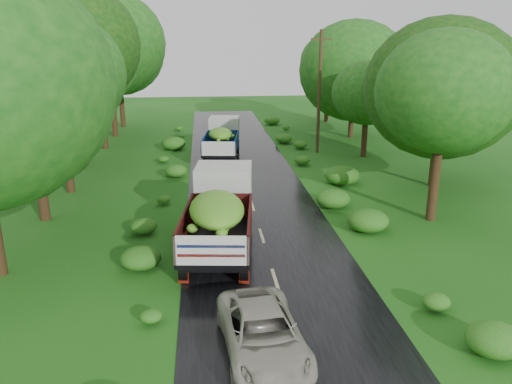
{
  "coord_description": "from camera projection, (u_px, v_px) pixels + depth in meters",
  "views": [
    {
      "loc": [
        -2.34,
        -11.59,
        8.15
      ],
      "look_at": [
        -0.15,
        8.89,
        1.7
      ],
      "focal_mm": 35.0,
      "sensor_mm": 36.0,
      "label": 1
    }
  ],
  "objects": [
    {
      "name": "ground",
      "position": [
        296.0,
        347.0,
        13.67
      ],
      "size": [
        120.0,
        120.0,
        0.0
      ],
      "primitive_type": "plane",
      "color": "#174E10",
      "rests_on": "ground"
    },
    {
      "name": "road",
      "position": [
        271.0,
        267.0,
        18.41
      ],
      "size": [
        6.5,
        80.0,
        0.02
      ],
      "primitive_type": "cube",
      "color": "black",
      "rests_on": "ground"
    },
    {
      "name": "road_lines",
      "position": [
        268.0,
        255.0,
        19.36
      ],
      "size": [
        0.12,
        69.6,
        0.0
      ],
      "color": "#BFB78C",
      "rests_on": "road"
    },
    {
      "name": "truck_near",
      "position": [
        220.0,
        209.0,
        19.63
      ],
      "size": [
        3.21,
        7.09,
        2.88
      ],
      "rotation": [
        0.0,
        0.0,
        -0.12
      ],
      "color": "black",
      "rests_on": "ground"
    },
    {
      "name": "truck_far",
      "position": [
        222.0,
        137.0,
        34.62
      ],
      "size": [
        2.91,
        6.33,
        2.57
      ],
      "rotation": [
        0.0,
        0.0,
        -0.13
      ],
      "color": "black",
      "rests_on": "ground"
    },
    {
      "name": "car",
      "position": [
        263.0,
        334.0,
        13.18
      ],
      "size": [
        2.4,
        4.57,
        1.23
      ],
      "primitive_type": "imported",
      "rotation": [
        0.0,
        0.0,
        0.09
      ],
      "color": "#AEAA9B",
      "rests_on": "road"
    },
    {
      "name": "utility_pole",
      "position": [
        319.0,
        91.0,
        35.31
      ],
      "size": [
        1.51,
        0.3,
        8.61
      ],
      "rotation": [
        0.0,
        0.0,
        0.13
      ],
      "color": "#382616",
      "rests_on": "ground"
    },
    {
      "name": "trees_left",
      "position": [
        79.0,
        58.0,
        30.78
      ],
      "size": [
        4.76,
        34.95,
        9.54
      ],
      "color": "black",
      "rests_on": "ground"
    },
    {
      "name": "trees_right",
      "position": [
        378.0,
        78.0,
        34.03
      ],
      "size": [
        6.26,
        31.25,
        7.42
      ],
      "color": "black",
      "rests_on": "ground"
    },
    {
      "name": "shrubs",
      "position": [
        249.0,
        188.0,
        26.85
      ],
      "size": [
        11.9,
        44.0,
        0.7
      ],
      "color": "#1D6518",
      "rests_on": "ground"
    }
  ]
}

